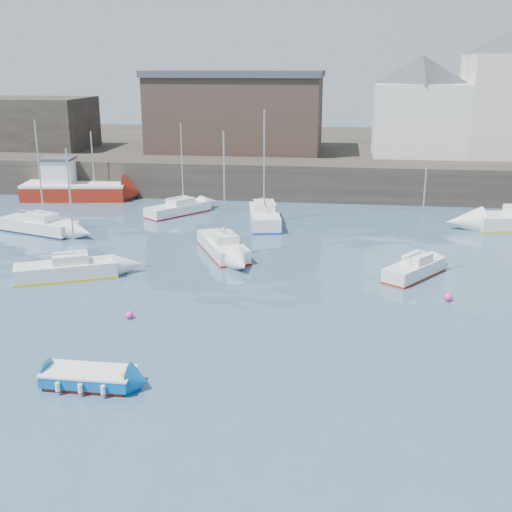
# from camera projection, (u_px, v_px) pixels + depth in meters

# --- Properties ---
(water) EXTENTS (220.00, 220.00, 0.00)m
(water) POSITION_uv_depth(u_px,v_px,m) (210.00, 397.00, 22.16)
(water) COLOR #2D4760
(water) RESTS_ON ground
(quay_wall) EXTENTS (90.00, 5.00, 3.00)m
(quay_wall) POSITION_uv_depth(u_px,v_px,m) (292.00, 179.00, 54.94)
(quay_wall) COLOR #28231E
(quay_wall) RESTS_ON ground
(land_strip) EXTENTS (90.00, 32.00, 2.80)m
(land_strip) POSITION_uv_depth(u_px,v_px,m) (305.00, 153.00, 72.04)
(land_strip) COLOR #28231E
(land_strip) RESTS_ON ground
(bldg_east_d) EXTENTS (11.14, 11.14, 8.95)m
(bldg_east_d) POSITION_uv_depth(u_px,v_px,m) (420.00, 106.00, 58.01)
(bldg_east_d) COLOR white
(bldg_east_d) RESTS_ON land_strip
(warehouse) EXTENTS (16.40, 10.40, 7.60)m
(warehouse) POSITION_uv_depth(u_px,v_px,m) (237.00, 111.00, 61.82)
(warehouse) COLOR #3D2D26
(warehouse) RESTS_ON land_strip
(bldg_west) EXTENTS (14.00, 8.00, 5.00)m
(bldg_west) POSITION_uv_depth(u_px,v_px,m) (19.00, 123.00, 64.06)
(bldg_west) COLOR #353028
(bldg_west) RESTS_ON land_strip
(blue_dinghy) EXTENTS (3.26, 1.74, 0.62)m
(blue_dinghy) POSITION_uv_depth(u_px,v_px,m) (89.00, 377.00, 22.80)
(blue_dinghy) COLOR maroon
(blue_dinghy) RESTS_ON ground
(fishing_boat) EXTENTS (8.94, 4.38, 5.68)m
(fishing_boat) POSITION_uv_depth(u_px,v_px,m) (72.00, 186.00, 54.03)
(fishing_boat) COLOR maroon
(fishing_boat) RESTS_ON ground
(sailboat_a) EXTENTS (5.53, 3.79, 6.91)m
(sailboat_a) POSITION_uv_depth(u_px,v_px,m) (67.00, 270.00, 34.22)
(sailboat_a) COLOR white
(sailboat_a) RESTS_ON ground
(sailboat_b) EXTENTS (4.17, 5.96, 7.38)m
(sailboat_b) POSITION_uv_depth(u_px,v_px,m) (223.00, 246.00, 38.67)
(sailboat_b) COLOR white
(sailboat_b) RESTS_ON ground
(sailboat_c) EXTENTS (3.73, 4.39, 5.80)m
(sailboat_c) POSITION_uv_depth(u_px,v_px,m) (415.00, 269.00, 34.50)
(sailboat_c) COLOR white
(sailboat_c) RESTS_ON ground
(sailboat_e) EXTENTS (6.17, 3.70, 7.57)m
(sailboat_e) POSITION_uv_depth(u_px,v_px,m) (39.00, 225.00, 43.54)
(sailboat_e) COLOR white
(sailboat_e) RESTS_ON ground
(sailboat_f) EXTENTS (3.03, 6.39, 7.98)m
(sailboat_f) POSITION_uv_depth(u_px,v_px,m) (264.00, 216.00, 45.82)
(sailboat_f) COLOR white
(sailboat_f) RESTS_ON ground
(sailboat_h) EXTENTS (4.55, 5.23, 6.80)m
(sailboat_h) POSITION_uv_depth(u_px,v_px,m) (178.00, 209.00, 48.75)
(sailboat_h) COLOR white
(sailboat_h) RESTS_ON ground
(buoy_near) EXTENTS (0.37, 0.37, 0.37)m
(buoy_near) POSITION_uv_depth(u_px,v_px,m) (130.00, 318.00, 28.96)
(buoy_near) COLOR #FF31A3
(buoy_near) RESTS_ON ground
(buoy_mid) EXTENTS (0.41, 0.41, 0.41)m
(buoy_mid) POSITION_uv_depth(u_px,v_px,m) (448.00, 301.00, 31.10)
(buoy_mid) COLOR #FF31A3
(buoy_mid) RESTS_ON ground
(buoy_far) EXTENTS (0.39, 0.39, 0.39)m
(buoy_far) POSITION_uv_depth(u_px,v_px,m) (231.00, 248.00, 39.96)
(buoy_far) COLOR #FF31A3
(buoy_far) RESTS_ON ground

